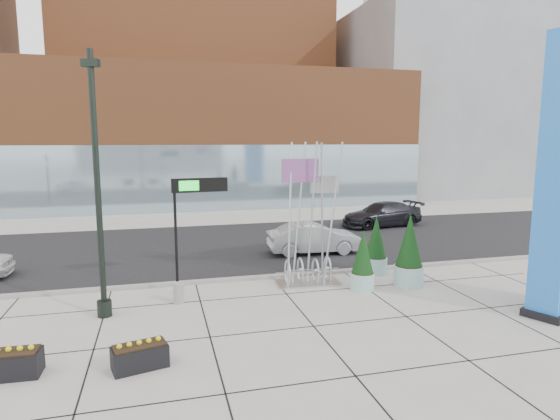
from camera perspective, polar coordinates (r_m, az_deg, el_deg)
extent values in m
plane|color=#9E9991|center=(14.67, -0.96, -12.93)|extent=(160.00, 160.00, 0.00)
cube|color=black|center=(24.09, -6.63, -4.37)|extent=(80.00, 12.00, 0.02)
cube|color=gray|center=(18.35, -3.96, -8.30)|extent=(80.00, 0.30, 0.12)
cube|color=brown|center=(40.49, -8.79, 8.62)|extent=(34.00, 10.00, 11.00)
cube|color=#8CA5B2|center=(35.83, -7.88, 3.87)|extent=(34.00, 0.60, 5.00)
cube|color=slate|center=(54.00, 18.54, 11.96)|extent=(20.00, 18.00, 18.00)
cube|color=black|center=(17.44, 30.60, -10.21)|extent=(2.77, 2.07, 0.23)
cylinder|color=black|center=(14.82, -21.35, 2.52)|extent=(0.18, 0.18, 7.93)
cylinder|color=black|center=(15.62, -20.60, -11.16)|extent=(0.44, 0.44, 0.50)
cube|color=black|center=(14.92, -22.12, 16.27)|extent=(0.54, 0.36, 0.22)
cube|color=silver|center=(17.88, 3.40, -8.84)|extent=(2.42, 1.33, 0.06)
cylinder|color=silver|center=(16.86, 1.29, -0.68)|extent=(0.08, 0.08, 5.33)
cylinder|color=silver|center=(17.33, 2.31, -0.43)|extent=(0.08, 0.08, 5.33)
cylinder|color=silver|center=(17.21, 3.92, -0.51)|extent=(0.08, 0.08, 5.33)
cylinder|color=silver|center=(17.67, 5.07, -0.29)|extent=(0.08, 0.08, 5.33)
cylinder|color=silver|center=(17.31, 6.44, -0.49)|extent=(0.08, 0.08, 5.33)
torus|color=silver|center=(17.42, 1.00, -7.65)|extent=(0.14, 0.97, 0.97)
torus|color=silver|center=(17.76, 2.48, -7.33)|extent=(0.14, 0.97, 0.97)
torus|color=silver|center=(17.73, 4.35, -7.38)|extent=(0.14, 0.97, 0.97)
torus|color=silver|center=(18.10, 5.74, -7.07)|extent=(0.14, 0.97, 0.97)
cube|color=red|center=(17.00, 2.50, 4.82)|extent=(1.39, 0.08, 0.85)
cube|color=silver|center=(17.45, 5.40, 3.13)|extent=(1.06, 0.23, 0.64)
cylinder|color=gray|center=(16.08, -12.25, -9.87)|extent=(0.35, 0.35, 0.69)
cylinder|color=black|center=(16.42, -12.57, -3.45)|extent=(0.10, 0.10, 4.03)
cube|color=black|center=(16.20, -9.72, 2.99)|extent=(1.93, 0.36, 0.48)
cube|color=#19D833|center=(16.07, -11.05, 2.91)|extent=(0.67, 0.08, 0.34)
cylinder|color=#98CCC4|center=(18.19, 15.37, -7.70)|extent=(1.08, 1.08, 0.76)
cylinder|color=black|center=(18.09, 15.42, -6.55)|extent=(0.99, 0.99, 0.06)
cone|color=black|center=(17.86, 15.54, -3.54)|extent=(0.97, 0.97, 1.94)
cylinder|color=#98CCC4|center=(19.51, 11.54, -6.60)|extent=(0.94, 0.94, 0.66)
cylinder|color=black|center=(19.43, 11.57, -5.67)|extent=(0.86, 0.86, 0.06)
cone|color=black|center=(19.24, 11.64, -3.22)|extent=(0.85, 0.85, 1.69)
cylinder|color=#98CCC4|center=(17.38, 9.98, -8.53)|extent=(0.87, 0.87, 0.61)
cylinder|color=black|center=(17.29, 10.01, -7.56)|extent=(0.80, 0.80, 0.05)
cone|color=black|center=(17.09, 10.08, -5.03)|extent=(0.79, 0.79, 1.57)
cube|color=black|center=(12.83, -30.06, -16.02)|extent=(1.34, 0.71, 0.56)
cube|color=black|center=(12.71, -30.17, -14.78)|extent=(1.25, 0.61, 0.06)
cube|color=black|center=(12.08, -16.72, -16.78)|extent=(1.38, 0.93, 0.54)
cube|color=black|center=(11.97, -16.78, -15.53)|extent=(1.27, 0.82, 0.05)
imported|color=#AAACB2|center=(22.30, 4.16, -3.50)|extent=(4.49, 1.79, 1.45)
imported|color=black|center=(29.88, 12.30, -0.55)|extent=(5.41, 2.78, 1.50)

